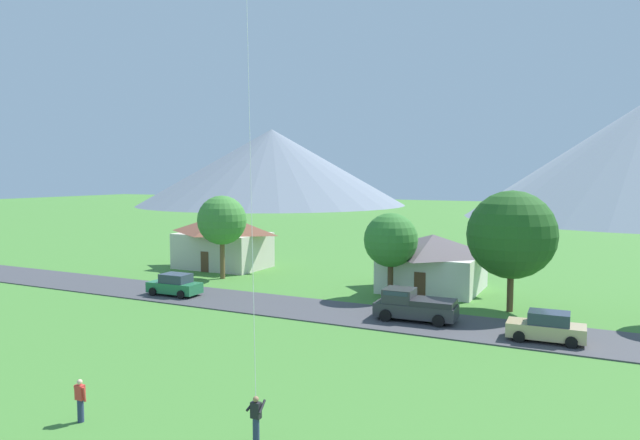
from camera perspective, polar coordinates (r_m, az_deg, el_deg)
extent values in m
cube|color=#424247|center=(38.12, 9.88, -9.88)|extent=(160.00, 6.13, 0.08)
cone|color=slate|center=(182.54, -4.77, 5.22)|extent=(83.07, 83.07, 23.60)
cube|color=beige|center=(59.70, -9.54, -2.97)|extent=(8.62, 6.01, 3.54)
pyramid|color=brown|center=(59.41, -9.58, -0.34)|extent=(9.31, 6.49, 1.95)
cube|color=brown|center=(57.41, -11.31, -4.07)|extent=(0.90, 0.06, 2.00)
cube|color=silver|center=(48.58, 11.05, -5.05)|extent=(7.56, 7.21, 2.95)
pyramid|color=#564C51|center=(48.25, 11.09, -2.37)|extent=(8.17, 7.79, 1.62)
cube|color=brown|center=(45.23, 9.81, -6.35)|extent=(0.90, 0.06, 2.00)
cylinder|color=brown|center=(53.40, -9.60, -3.77)|extent=(0.44, 0.44, 3.68)
sphere|color=#3D7F33|center=(53.01, -9.65, -0.01)|extent=(4.46, 4.46, 4.46)
cylinder|color=#4C3823|center=(44.93, 6.95, -5.79)|extent=(0.44, 0.44, 2.93)
sphere|color=#33752D|center=(44.49, 6.99, -1.96)|extent=(4.15, 4.15, 4.15)
cylinder|color=brown|center=(42.32, 18.25, -6.52)|extent=(0.44, 0.44, 3.08)
sphere|color=#23561E|center=(41.77, 18.38, -1.37)|extent=(6.08, 6.08, 6.08)
cube|color=tan|center=(35.59, 21.38, -10.11)|extent=(4.26, 1.96, 0.80)
cube|color=#2D3847|center=(35.41, 21.66, -8.96)|extent=(2.26, 1.67, 0.68)
cylinder|color=black|center=(34.86, 19.03, -10.82)|extent=(0.65, 0.26, 0.64)
cylinder|color=black|center=(36.63, 19.30, -10.09)|extent=(0.65, 0.26, 0.64)
cylinder|color=black|center=(34.74, 23.55, -11.01)|extent=(0.65, 0.26, 0.64)
cylinder|color=black|center=(36.52, 23.59, -10.26)|extent=(0.65, 0.26, 0.64)
cube|color=#237042|center=(46.80, -14.16, -6.46)|extent=(4.25, 1.92, 0.80)
cube|color=#2D3847|center=(46.58, -14.03, -5.58)|extent=(2.24, 1.65, 0.68)
cylinder|color=black|center=(47.02, -16.15, -6.79)|extent=(0.65, 0.26, 0.64)
cylinder|color=black|center=(48.40, -14.71, -6.44)|extent=(0.65, 0.26, 0.64)
cylinder|color=black|center=(45.32, -13.55, -7.16)|extent=(0.65, 0.26, 0.64)
cylinder|color=black|center=(46.75, -12.14, -6.78)|extent=(0.65, 0.26, 0.64)
cube|color=#333338|center=(38.17, 9.42, -8.75)|extent=(5.28, 2.22, 0.84)
cube|color=#333338|center=(38.27, 7.83, -7.37)|extent=(1.98, 1.92, 0.90)
cube|color=#2D3847|center=(38.21, 7.83, -6.97)|extent=(1.69, 1.95, 0.28)
cube|color=#28282C|center=(37.78, 11.14, -7.98)|extent=(2.78, 2.07, 0.36)
cylinder|color=black|center=(37.74, 6.49, -9.33)|extent=(0.77, 0.31, 0.76)
cylinder|color=black|center=(39.64, 7.39, -8.67)|extent=(0.77, 0.31, 0.76)
cylinder|color=black|center=(36.90, 11.60, -9.72)|extent=(0.77, 0.31, 0.76)
cylinder|color=black|center=(38.84, 12.26, -9.01)|extent=(0.77, 0.31, 0.76)
cylinder|color=navy|center=(21.87, -6.32, -19.90)|extent=(0.24, 0.24, 0.88)
cube|color=black|center=(21.58, -6.34, -18.14)|extent=(0.36, 0.22, 0.58)
sphere|color=#9E7051|center=(21.43, -6.35, -17.15)|extent=(0.21, 0.21, 0.21)
cylinder|color=black|center=(21.69, -6.76, -17.63)|extent=(0.18, 0.55, 0.37)
cylinder|color=black|center=(21.46, -5.73, -17.86)|extent=(0.18, 0.55, 0.37)
cylinder|color=silver|center=(23.06, -6.91, 7.16)|extent=(3.64, 5.09, 18.01)
cylinder|color=navy|center=(25.04, -22.54, -16.98)|extent=(0.24, 0.24, 0.88)
cube|color=red|center=(24.79, -22.59, -15.41)|extent=(0.36, 0.22, 0.58)
sphere|color=beige|center=(24.66, -22.62, -14.53)|extent=(0.21, 0.21, 0.21)
cylinder|color=red|center=(24.96, -22.93, -15.40)|extent=(0.12, 0.18, 0.59)
cylinder|color=red|center=(24.65, -22.24, -15.64)|extent=(0.12, 0.18, 0.59)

